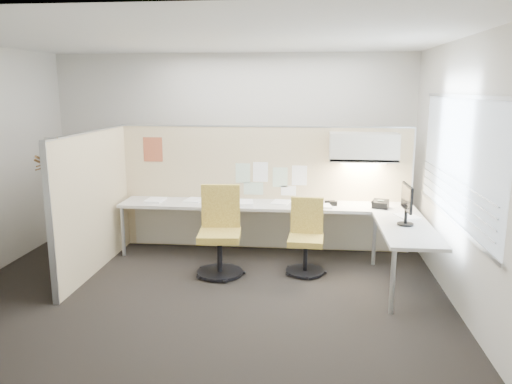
# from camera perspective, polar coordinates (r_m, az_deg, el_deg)

# --- Properties ---
(floor) EXTENTS (5.50, 4.50, 0.01)m
(floor) POSITION_cam_1_polar(r_m,az_deg,el_deg) (5.94, -5.88, -10.93)
(floor) COLOR black
(floor) RESTS_ON ground
(ceiling) EXTENTS (5.50, 4.50, 0.01)m
(ceiling) POSITION_cam_1_polar(r_m,az_deg,el_deg) (5.51, -6.52, 17.15)
(ceiling) COLOR white
(ceiling) RESTS_ON wall_back
(wall_back) EXTENTS (5.50, 0.02, 2.80)m
(wall_back) POSITION_cam_1_polar(r_m,az_deg,el_deg) (7.75, -2.70, 5.24)
(wall_back) COLOR beige
(wall_back) RESTS_ON ground
(wall_front) EXTENTS (5.50, 0.02, 2.80)m
(wall_front) POSITION_cam_1_polar(r_m,az_deg,el_deg) (3.43, -14.04, -3.52)
(wall_front) COLOR beige
(wall_front) RESTS_ON ground
(wall_right) EXTENTS (0.02, 4.50, 2.80)m
(wall_right) POSITION_cam_1_polar(r_m,az_deg,el_deg) (5.66, 22.21, 1.92)
(wall_right) COLOR beige
(wall_right) RESTS_ON ground
(window_pane) EXTENTS (0.01, 2.80, 1.30)m
(window_pane) POSITION_cam_1_polar(r_m,az_deg,el_deg) (5.63, 22.09, 3.43)
(window_pane) COLOR #A4B2BF
(window_pane) RESTS_ON wall_right
(partition_back) EXTENTS (4.10, 0.06, 1.75)m
(partition_back) POSITION_cam_1_polar(r_m,az_deg,el_deg) (7.12, 0.93, 0.40)
(partition_back) COLOR beige
(partition_back) RESTS_ON floor
(partition_left) EXTENTS (0.06, 2.20, 1.75)m
(partition_left) POSITION_cam_1_polar(r_m,az_deg,el_deg) (6.59, -18.02, -1.14)
(partition_left) COLOR beige
(partition_left) RESTS_ON floor
(desk) EXTENTS (4.00, 2.07, 0.73)m
(desk) POSITION_cam_1_polar(r_m,az_deg,el_deg) (6.70, 3.81, -2.76)
(desk) COLOR beige
(desk) RESTS_ON floor
(overhead_bin) EXTENTS (0.90, 0.36, 0.38)m
(overhead_bin) POSITION_cam_1_polar(r_m,az_deg,el_deg) (6.83, 12.19, 5.03)
(overhead_bin) COLOR beige
(overhead_bin) RESTS_ON partition_back
(task_light_strip) EXTENTS (0.60, 0.06, 0.02)m
(task_light_strip) POSITION_cam_1_polar(r_m,az_deg,el_deg) (6.86, 12.11, 3.29)
(task_light_strip) COLOR #FFEABF
(task_light_strip) RESTS_ON overhead_bin
(pinned_papers) EXTENTS (1.01, 0.00, 0.47)m
(pinned_papers) POSITION_cam_1_polar(r_m,az_deg,el_deg) (7.06, 1.56, 1.59)
(pinned_papers) COLOR #8CBF8C
(pinned_papers) RESTS_ON partition_back
(poster) EXTENTS (0.28, 0.00, 0.35)m
(poster) POSITION_cam_1_polar(r_m,az_deg,el_deg) (7.32, -11.70, 4.78)
(poster) COLOR #FA541F
(poster) RESTS_ON partition_back
(chair_left) EXTENTS (0.57, 0.58, 1.08)m
(chair_left) POSITION_cam_1_polar(r_m,az_deg,el_deg) (6.24, -4.14, -4.79)
(chair_left) COLOR black
(chair_left) RESTS_ON floor
(chair_right) EXTENTS (0.48, 0.49, 0.92)m
(chair_right) POSITION_cam_1_polar(r_m,az_deg,el_deg) (6.31, 5.73, -5.36)
(chair_right) COLOR black
(chair_right) RESTS_ON floor
(monitor) EXTENTS (0.19, 0.45, 0.47)m
(monitor) POSITION_cam_1_polar(r_m,az_deg,el_deg) (5.96, 16.84, -1.11)
(monitor) COLOR black
(monitor) RESTS_ON desk
(phone) EXTENTS (0.26, 0.24, 0.12)m
(phone) POSITION_cam_1_polar(r_m,az_deg,el_deg) (6.79, 13.99, -1.34)
(phone) COLOR black
(phone) RESTS_ON desk
(stapler) EXTENTS (0.15, 0.07, 0.05)m
(stapler) POSITION_cam_1_polar(r_m,az_deg,el_deg) (6.88, 8.43, -1.17)
(stapler) COLOR black
(stapler) RESTS_ON desk
(tape_dispenser) EXTENTS (0.11, 0.07, 0.06)m
(tape_dispenser) POSITION_cam_1_polar(r_m,az_deg,el_deg) (6.80, 8.85, -1.29)
(tape_dispenser) COLOR black
(tape_dispenser) RESTS_ON desk
(coat_hook) EXTENTS (0.18, 0.44, 1.31)m
(coat_hook) POSITION_cam_1_polar(r_m,az_deg,el_deg) (5.71, -22.84, 2.18)
(coat_hook) COLOR silver
(coat_hook) RESTS_ON partition_left
(paper_stack_0) EXTENTS (0.25, 0.31, 0.03)m
(paper_stack_0) POSITION_cam_1_polar(r_m,az_deg,el_deg) (7.12, -11.44, -0.92)
(paper_stack_0) COLOR white
(paper_stack_0) RESTS_ON desk
(paper_stack_1) EXTENTS (0.27, 0.33, 0.02)m
(paper_stack_1) POSITION_cam_1_polar(r_m,az_deg,el_deg) (7.05, -7.03, -0.92)
(paper_stack_1) COLOR white
(paper_stack_1) RESTS_ON desk
(paper_stack_2) EXTENTS (0.27, 0.33, 0.04)m
(paper_stack_2) POSITION_cam_1_polar(r_m,az_deg,el_deg) (6.80, -1.32, -1.25)
(paper_stack_2) COLOR white
(paper_stack_2) RESTS_ON desk
(paper_stack_3) EXTENTS (0.28, 0.34, 0.02)m
(paper_stack_3) POSITION_cam_1_polar(r_m,az_deg,el_deg) (6.90, 2.88, -1.16)
(paper_stack_3) COLOR white
(paper_stack_3) RESTS_ON desk
(paper_stack_4) EXTENTS (0.26, 0.33, 0.02)m
(paper_stack_4) POSITION_cam_1_polar(r_m,az_deg,el_deg) (6.74, 7.56, -1.53)
(paper_stack_4) COLOR white
(paper_stack_4) RESTS_ON desk
(paper_stack_5) EXTENTS (0.31, 0.36, 0.02)m
(paper_stack_5) POSITION_cam_1_polar(r_m,az_deg,el_deg) (6.41, 16.86, -2.66)
(paper_stack_5) COLOR white
(paper_stack_5) RESTS_ON desk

